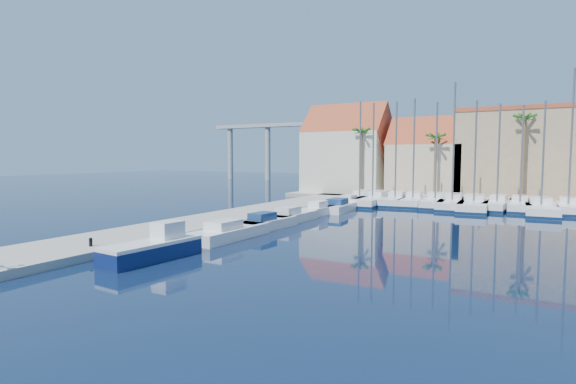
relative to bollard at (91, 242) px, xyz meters
name	(u,v)px	position (x,y,z in m)	size (l,w,h in m)	color
ground	(191,269)	(7.49, 0.30, -0.75)	(260.00, 260.00, 0.00)	black
quay_west	(216,220)	(-1.51, 13.80, -0.50)	(6.00, 77.00, 0.50)	gray
shore_north	(489,199)	(17.49, 48.30, -0.50)	(54.00, 16.00, 0.50)	gray
bollard	(91,242)	(0.00, 0.00, 0.00)	(0.20, 0.20, 0.50)	black
fishing_boat	(154,248)	(4.25, 0.91, -0.07)	(2.43, 6.01, 2.06)	#0E1D54
motorboat_west_0	(229,232)	(4.09, 8.15, -0.24)	(2.41, 7.09, 1.40)	white
motorboat_west_1	(266,223)	(4.08, 13.16, -0.24)	(2.42, 6.25, 1.40)	white
motorboat_west_2	(291,216)	(3.92, 17.64, -0.24)	(2.19, 6.46, 1.40)	white
motorboat_west_3	(320,209)	(3.92, 23.78, -0.24)	(2.13, 5.69, 1.40)	white
motorboat_west_4	(339,206)	(4.45, 27.45, -0.24)	(2.87, 7.53, 1.40)	white
motorboat_west_5	(351,202)	(3.82, 32.48, -0.24)	(2.24, 5.71, 1.40)	white
sailboat_0	(361,199)	(3.72, 36.22, -0.16)	(2.78, 9.68, 12.63)	white
sailboat_1	(374,200)	(5.49, 36.09, -0.19)	(3.47, 12.04, 12.31)	white
sailboat_2	(396,200)	(8.04, 36.70, -0.16)	(3.15, 9.41, 12.38)	white
sailboat_3	(413,201)	(10.13, 36.82, -0.15)	(3.10, 9.26, 12.63)	white
sailboat_4	(436,202)	(12.68, 36.93, -0.17)	(3.30, 9.81, 12.10)	white
sailboat_5	(452,203)	(14.65, 36.43, -0.16)	(3.68, 10.90, 14.09)	white
sailboat_6	(474,204)	(16.99, 35.99, -0.19)	(3.64, 11.50, 11.89)	white
sailboat_7	(498,204)	(19.28, 37.17, -0.16)	(2.84, 8.75, 11.58)	white
sailboat_8	(520,205)	(21.48, 37.30, -0.16)	(2.44, 8.63, 11.30)	white
sailboat_9	(541,208)	(23.44, 35.63, -0.19)	(3.39, 11.28, 11.44)	white
sailboat_10	(568,207)	(25.90, 37.26, -0.09)	(2.23, 8.36, 14.74)	white
building_0	(348,152)	(-2.51, 47.30, 5.77)	(12.30, 9.00, 13.50)	beige
building_1	(428,161)	(9.49, 47.30, 4.54)	(10.30, 8.00, 11.00)	#C6AD8B
building_2	(516,154)	(20.49, 48.30, 5.51)	(14.20, 10.20, 11.50)	#9B875F
palm_0	(361,133)	(1.49, 42.30, 8.33)	(2.60, 2.60, 10.15)	brown
palm_1	(436,139)	(11.49, 42.30, 7.38)	(2.60, 2.60, 9.15)	brown
palm_2	(525,121)	(21.49, 42.30, 9.27)	(2.60, 2.60, 11.15)	brown
viaduct	(291,140)	(-31.59, 82.30, 9.50)	(48.00, 2.20, 14.45)	#9E9E99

